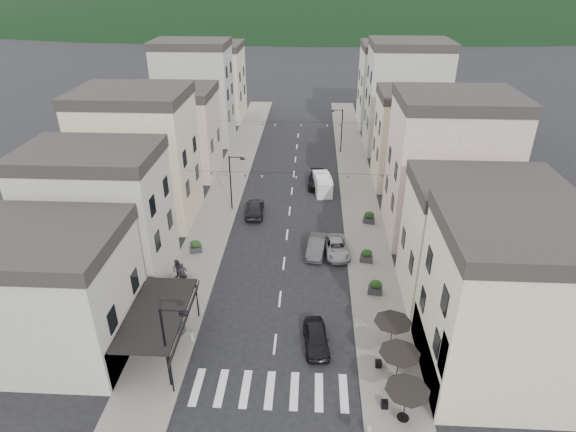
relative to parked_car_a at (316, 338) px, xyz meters
name	(u,v)px	position (x,y,z in m)	size (l,w,h in m)	color
ground	(267,417)	(-2.80, -6.00, -0.68)	(700.00, 700.00, 0.00)	black
sidewalk_left	(228,185)	(-10.30, 26.00, -0.62)	(4.00, 76.00, 0.12)	slate
sidewalk_right	(357,188)	(4.70, 26.00, -0.62)	(4.00, 76.00, 0.12)	slate
hill_backdrop	(312,6)	(-2.80, 294.00, -0.68)	(640.00, 360.00, 70.00)	black
boutique_building	(33,299)	(-18.30, -1.00, 3.32)	(12.00, 8.00, 8.00)	#A8A49A
bistro_building	(518,313)	(11.70, -2.00, 4.32)	(10.00, 8.00, 10.00)	beige
boutique_awning	(161,314)	(-10.05, -1.00, 2.44)	(3.77, 7.50, 3.28)	black
buildings_row_left	(176,120)	(-17.30, 31.75, 5.44)	(10.20, 54.16, 14.00)	#A8A49A
buildings_row_right	(418,125)	(11.70, 30.59, 5.64)	(10.20, 54.16, 14.50)	beige
cafe_terrace	(399,357)	(4.90, -3.20, 1.68)	(2.50, 8.10, 2.53)	black
streetlamp_left_near	(169,340)	(-8.62, -4.00, 3.02)	(1.70, 0.56, 6.00)	black
streetlamp_left_far	(233,177)	(-8.62, 20.00, 3.02)	(1.70, 0.56, 6.00)	black
streetlamp_right_far	(340,126)	(3.02, 38.00, 3.02)	(1.70, 0.56, 6.00)	black
bollards	(274,345)	(-2.80, -0.50, -0.26)	(11.66, 10.26, 0.60)	gray
bunting_near	(288,176)	(-2.80, 16.00, 4.97)	(19.00, 0.28, 0.62)	black
bunting_far	(295,125)	(-2.80, 32.00, 4.97)	(19.00, 0.28, 0.62)	black
parked_car_a	(316,338)	(0.00, 0.00, 0.00)	(1.60, 3.98, 1.36)	black
parked_car_b	(316,246)	(0.00, 11.85, 0.01)	(1.46, 4.20, 1.38)	#37373A
parked_car_c	(337,248)	(1.80, 11.86, -0.06)	(2.06, 4.47, 1.24)	#989AA1
parked_car_d	(317,180)	(0.00, 26.66, -0.01)	(1.88, 4.62, 1.34)	black
parked_car_e	(255,208)	(-6.35, 18.98, 0.08)	(1.80, 4.47, 1.52)	black
delivery_van	(322,184)	(0.66, 24.95, 0.34)	(2.28, 4.52, 2.07)	silver
pedestrian_a	(183,274)	(-10.68, 6.37, 0.41)	(0.71, 0.46, 1.94)	black
pedestrian_b	(178,270)	(-11.27, 7.06, 0.34)	(0.87, 0.68, 1.80)	#27212C
planter_la	(178,326)	(-9.66, 0.78, -0.05)	(1.06, 0.83, 1.05)	#2E2F31
planter_lb	(196,246)	(-10.77, 11.26, 0.02)	(1.19, 0.88, 1.19)	#29292B
planter_ra	(375,287)	(4.60, 5.96, 0.05)	(1.18, 0.75, 1.24)	#2D2D2F
planter_rb	(367,256)	(4.34, 10.52, 0.03)	(1.17, 0.79, 1.21)	#2F2F31
planter_rc	(369,217)	(5.22, 17.61, 0.05)	(1.24, 0.88, 1.26)	#2F2F31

